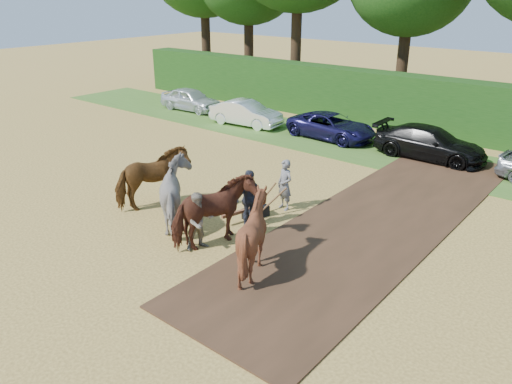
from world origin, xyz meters
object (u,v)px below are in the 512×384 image
object	(u,v)px
plough_team	(199,203)
parked_cars	(434,147)
spectator_near	(199,221)
spectator_far	(249,198)

from	to	relation	value
plough_team	parked_cars	bearing A→B (deg)	75.80
spectator_near	parked_cars	bearing A→B (deg)	10.73
spectator_far	plough_team	xyz separation A→B (m)	(-0.78, -1.49, 0.12)
spectator_far	plough_team	distance (m)	1.69
spectator_near	plough_team	distance (m)	0.96
plough_team	spectator_near	bearing A→B (deg)	-44.25
plough_team	parked_cars	distance (m)	12.18
spectator_near	spectator_far	world-z (taller)	spectator_far
spectator_far	parked_cars	world-z (taller)	spectator_far
spectator_near	plough_team	world-z (taller)	plough_team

